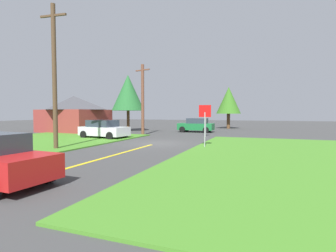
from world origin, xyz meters
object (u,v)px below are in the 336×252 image
(utility_pole_near, at_px, (54,75))
(direction_sign, at_px, (206,119))
(oak_tree_left, at_px, (128,93))
(barn, at_px, (74,114))
(car_approaching_junction, at_px, (196,125))
(stop_sign, at_px, (205,118))
(pine_tree_center, at_px, (229,100))
(parked_car_near_building, at_px, (104,129))
(utility_pole_mid, at_px, (143,99))

(utility_pole_near, distance_m, direction_sign, 13.69)
(oak_tree_left, height_order, barn, oak_tree_left)
(car_approaching_junction, bearing_deg, stop_sign, 106.32)
(direction_sign, height_order, pine_tree_center, pine_tree_center)
(car_approaching_junction, xyz_separation_m, barn, (-13.62, -4.70, 1.31))
(parked_car_near_building, relative_size, utility_pole_mid, 0.64)
(parked_car_near_building, distance_m, pine_tree_center, 20.37)
(oak_tree_left, bearing_deg, car_approaching_junction, 7.99)
(direction_sign, relative_size, oak_tree_left, 0.39)
(direction_sign, distance_m, pine_tree_center, 14.01)
(stop_sign, height_order, oak_tree_left, oak_tree_left)
(utility_pole_mid, distance_m, pine_tree_center, 15.57)
(direction_sign, xyz_separation_m, pine_tree_center, (0.22, 13.82, 2.30))
(direction_sign, bearing_deg, stop_sign, -78.03)
(pine_tree_center, bearing_deg, barn, -141.43)
(stop_sign, distance_m, barn, 19.56)
(parked_car_near_building, bearing_deg, barn, 152.82)
(parked_car_near_building, bearing_deg, utility_pole_mid, 74.17)
(barn, bearing_deg, direction_sign, -3.25)
(oak_tree_left, distance_m, pine_tree_center, 14.41)
(oak_tree_left, bearing_deg, parked_car_near_building, -74.28)
(parked_car_near_building, bearing_deg, car_approaching_junction, 67.30)
(parked_car_near_building, bearing_deg, direction_sign, 35.95)
(parked_car_near_building, bearing_deg, oak_tree_left, 113.10)
(utility_pole_near, bearing_deg, parked_car_near_building, 100.65)
(direction_sign, distance_m, oak_tree_left, 11.96)
(stop_sign, bearing_deg, utility_pole_near, 14.82)
(utility_pole_mid, xyz_separation_m, direction_sign, (6.39, 0.27, -1.97))
(stop_sign, height_order, pine_tree_center, pine_tree_center)
(parked_car_near_building, height_order, direction_sign, direction_sign)
(stop_sign, relative_size, pine_tree_center, 0.47)
(oak_tree_left, bearing_deg, direction_sign, -22.55)
(pine_tree_center, bearing_deg, car_approaching_junction, -107.43)
(utility_pole_mid, relative_size, direction_sign, 2.62)
(parked_car_near_building, relative_size, pine_tree_center, 0.77)
(direction_sign, bearing_deg, barn, 176.75)
(parked_car_near_building, distance_m, utility_pole_near, 8.09)
(utility_pole_mid, bearing_deg, pine_tree_center, 64.86)
(stop_sign, xyz_separation_m, utility_pole_mid, (-8.01, 7.37, 1.70))
(utility_pole_mid, bearing_deg, utility_pole_near, -92.40)
(parked_car_near_building, distance_m, oak_tree_left, 10.03)
(stop_sign, relative_size, car_approaching_junction, 0.68)
(car_approaching_junction, height_order, parked_car_near_building, same)
(utility_pole_mid, distance_m, oak_tree_left, 6.46)
(car_approaching_junction, relative_size, pine_tree_center, 0.69)
(utility_pole_mid, bearing_deg, barn, 172.99)
(oak_tree_left, height_order, pine_tree_center, oak_tree_left)
(direction_sign, bearing_deg, pine_tree_center, 89.07)
(utility_pole_near, bearing_deg, utility_pole_mid, 87.60)
(car_approaching_junction, distance_m, barn, 14.47)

